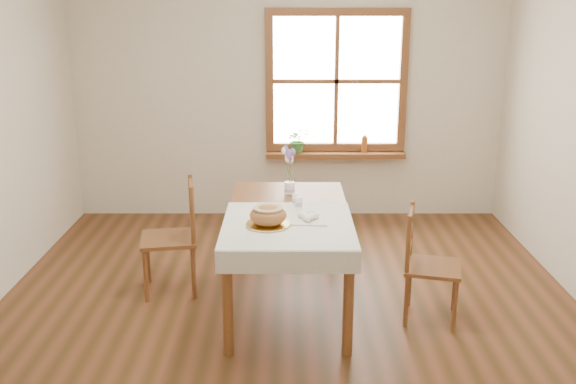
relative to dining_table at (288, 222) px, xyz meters
name	(u,v)px	position (x,y,z in m)	size (l,w,h in m)	color
ground	(288,322)	(0.00, -0.30, -0.66)	(5.00, 5.00, 0.00)	brown
room_walls	(288,87)	(0.00, -0.30, 1.04)	(4.60, 5.10, 2.65)	silver
window	(336,81)	(0.50, 2.17, 0.79)	(1.46, 0.08, 1.46)	brown
window_sill	(335,154)	(0.50, 2.10, 0.03)	(1.46, 0.20, 0.05)	brown
dining_table	(288,222)	(0.00, 0.00, 0.00)	(0.90, 1.60, 0.75)	brown
table_linen	(288,224)	(0.00, -0.30, 0.09)	(0.91, 0.99, 0.01)	white
chair_left	(168,237)	(-0.94, 0.24, -0.21)	(0.43, 0.45, 0.91)	brown
chair_right	(433,265)	(1.04, -0.23, -0.25)	(0.39, 0.41, 0.84)	brown
bread_plate	(268,225)	(-0.14, -0.34, 0.10)	(0.30, 0.30, 0.02)	white
bread_loaf	(268,214)	(-0.14, -0.34, 0.18)	(0.26, 0.26, 0.14)	#AD6D3D
egg_napkin	(307,220)	(0.14, -0.23, 0.10)	(0.29, 0.24, 0.01)	white
eggs	(308,216)	(0.14, -0.23, 0.13)	(0.22, 0.20, 0.05)	white
salt_shaker	(299,203)	(0.08, 0.01, 0.15)	(0.05, 0.05, 0.10)	white
pepper_shaker	(296,199)	(0.06, 0.10, 0.15)	(0.05, 0.05, 0.10)	white
flower_vase	(290,189)	(0.01, 0.44, 0.13)	(0.08, 0.08, 0.09)	white
lavender_bouquet	(290,166)	(0.01, 0.44, 0.32)	(0.15, 0.15, 0.28)	#695190
potted_plant	(298,143)	(0.10, 2.10, 0.15)	(0.23, 0.26, 0.20)	#377830
amber_bottle	(364,144)	(0.81, 2.10, 0.14)	(0.06, 0.06, 0.18)	#A0561D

